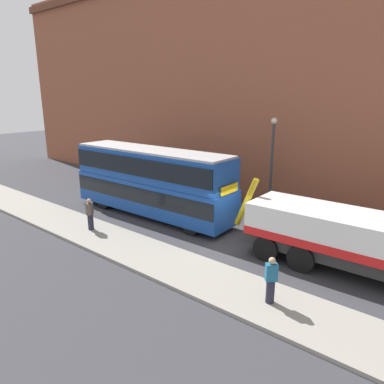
{
  "coord_description": "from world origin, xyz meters",
  "views": [
    {
      "loc": [
        8.86,
        -14.49,
        7.22
      ],
      "look_at": [
        -3.17,
        0.07,
        2.0
      ],
      "focal_mm": 33.62,
      "sensor_mm": 36.0,
      "label": 1
    }
  ],
  "objects_px": {
    "double_decker_bus": "(151,179)",
    "pedestrian_bystander": "(271,281)",
    "pedestrian_onlooker": "(90,214)",
    "street_lamp": "(272,158)",
    "recovery_tow_truck": "(368,236)"
  },
  "relations": [
    {
      "from": "pedestrian_bystander",
      "to": "pedestrian_onlooker",
      "type": "bearing_deg",
      "value": 46.68
    },
    {
      "from": "pedestrian_bystander",
      "to": "recovery_tow_truck",
      "type": "bearing_deg",
      "value": -66.49
    },
    {
      "from": "street_lamp",
      "to": "pedestrian_onlooker",
      "type": "bearing_deg",
      "value": -123.65
    },
    {
      "from": "double_decker_bus",
      "to": "pedestrian_bystander",
      "type": "distance_m",
      "value": 11.15
    },
    {
      "from": "double_decker_bus",
      "to": "pedestrian_onlooker",
      "type": "relative_size",
      "value": 6.49
    },
    {
      "from": "pedestrian_onlooker",
      "to": "pedestrian_bystander",
      "type": "relative_size",
      "value": 1.0
    },
    {
      "from": "recovery_tow_truck",
      "to": "street_lamp",
      "type": "distance_m",
      "value": 8.44
    },
    {
      "from": "double_decker_bus",
      "to": "pedestrian_onlooker",
      "type": "distance_m",
      "value": 4.3
    },
    {
      "from": "pedestrian_bystander",
      "to": "street_lamp",
      "type": "bearing_deg",
      "value": -14.21
    },
    {
      "from": "recovery_tow_truck",
      "to": "pedestrian_onlooker",
      "type": "height_order",
      "value": "recovery_tow_truck"
    },
    {
      "from": "recovery_tow_truck",
      "to": "street_lamp",
      "type": "relative_size",
      "value": 1.74
    },
    {
      "from": "recovery_tow_truck",
      "to": "double_decker_bus",
      "type": "height_order",
      "value": "double_decker_bus"
    },
    {
      "from": "recovery_tow_truck",
      "to": "double_decker_bus",
      "type": "bearing_deg",
      "value": 178.8
    },
    {
      "from": "double_decker_bus",
      "to": "street_lamp",
      "type": "relative_size",
      "value": 1.9
    },
    {
      "from": "street_lamp",
      "to": "double_decker_bus",
      "type": "bearing_deg",
      "value": -138.57
    }
  ]
}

